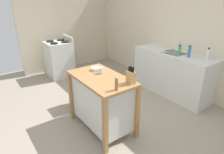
{
  "coord_description": "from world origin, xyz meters",
  "views": [
    {
      "loc": [
        2.28,
        -1.55,
        2.02
      ],
      "look_at": [
        0.05,
        0.08,
        0.84
      ],
      "focal_mm": 31.21,
      "sensor_mm": 36.0,
      "label": 1
    }
  ],
  "objects_px": {
    "kitchen_island": "(102,100)",
    "trash_bin": "(84,90)",
    "knife_block": "(131,77)",
    "bottle_spray_cleaner": "(208,54)",
    "sink_faucet": "(179,46)",
    "drinking_cup": "(101,71)",
    "stove": "(59,59)",
    "pepper_grinder": "(117,84)",
    "bottle_dish_soap": "(189,52)",
    "bowl_stoneware_deep": "(96,69)",
    "bottle_hand_soap": "(179,50)"
  },
  "relations": [
    {
      "from": "kitchen_island",
      "to": "trash_bin",
      "type": "height_order",
      "value": "kitchen_island"
    },
    {
      "from": "knife_block",
      "to": "bottle_spray_cleaner",
      "type": "bearing_deg",
      "value": 87.53
    },
    {
      "from": "sink_faucet",
      "to": "bottle_spray_cleaner",
      "type": "relative_size",
      "value": 1.0
    },
    {
      "from": "drinking_cup",
      "to": "stove",
      "type": "height_order",
      "value": "stove"
    },
    {
      "from": "pepper_grinder",
      "to": "bottle_dish_soap",
      "type": "relative_size",
      "value": 0.79
    },
    {
      "from": "pepper_grinder",
      "to": "bottle_spray_cleaner",
      "type": "relative_size",
      "value": 0.81
    },
    {
      "from": "bottle_dish_soap",
      "to": "knife_block",
      "type": "bearing_deg",
      "value": -82.7
    },
    {
      "from": "kitchen_island",
      "to": "bowl_stoneware_deep",
      "type": "distance_m",
      "value": 0.51
    },
    {
      "from": "bottle_spray_cleaner",
      "to": "stove",
      "type": "bearing_deg",
      "value": -150.5
    },
    {
      "from": "bowl_stoneware_deep",
      "to": "pepper_grinder",
      "type": "height_order",
      "value": "pepper_grinder"
    },
    {
      "from": "knife_block",
      "to": "stove",
      "type": "relative_size",
      "value": 0.24
    },
    {
      "from": "knife_block",
      "to": "bowl_stoneware_deep",
      "type": "relative_size",
      "value": 1.58
    },
    {
      "from": "pepper_grinder",
      "to": "trash_bin",
      "type": "distance_m",
      "value": 1.42
    },
    {
      "from": "sink_faucet",
      "to": "bottle_dish_soap",
      "type": "bearing_deg",
      "value": -26.47
    },
    {
      "from": "trash_bin",
      "to": "bottle_hand_soap",
      "type": "xyz_separation_m",
      "value": [
        0.8,
        1.73,
        0.69
      ]
    },
    {
      "from": "drinking_cup",
      "to": "bottle_hand_soap",
      "type": "distance_m",
      "value": 1.75
    },
    {
      "from": "bottle_dish_soap",
      "to": "bottle_spray_cleaner",
      "type": "height_order",
      "value": "bottle_dish_soap"
    },
    {
      "from": "drinking_cup",
      "to": "bottle_hand_soap",
      "type": "bearing_deg",
      "value": 85.4
    },
    {
      "from": "bottle_dish_soap",
      "to": "bottle_spray_cleaner",
      "type": "relative_size",
      "value": 1.03
    },
    {
      "from": "bottle_spray_cleaner",
      "to": "bottle_hand_soap",
      "type": "bearing_deg",
      "value": -159.46
    },
    {
      "from": "kitchen_island",
      "to": "pepper_grinder",
      "type": "bearing_deg",
      "value": -8.44
    },
    {
      "from": "kitchen_island",
      "to": "bottle_spray_cleaner",
      "type": "distance_m",
      "value": 2.12
    },
    {
      "from": "drinking_cup",
      "to": "stove",
      "type": "xyz_separation_m",
      "value": [
        -2.36,
        0.24,
        -0.47
      ]
    },
    {
      "from": "kitchen_island",
      "to": "bottle_hand_soap",
      "type": "height_order",
      "value": "bottle_hand_soap"
    },
    {
      "from": "trash_bin",
      "to": "stove",
      "type": "distance_m",
      "value": 1.72
    },
    {
      "from": "trash_bin",
      "to": "knife_block",
      "type": "bearing_deg",
      "value": 5.62
    },
    {
      "from": "bowl_stoneware_deep",
      "to": "sink_faucet",
      "type": "xyz_separation_m",
      "value": [
        0.14,
        1.95,
        0.11
      ]
    },
    {
      "from": "pepper_grinder",
      "to": "stove",
      "type": "xyz_separation_m",
      "value": [
        -2.94,
        0.39,
        -0.51
      ]
    },
    {
      "from": "knife_block",
      "to": "pepper_grinder",
      "type": "distance_m",
      "value": 0.28
    },
    {
      "from": "kitchen_island",
      "to": "knife_block",
      "type": "distance_m",
      "value": 0.67
    },
    {
      "from": "bottle_dish_soap",
      "to": "bottle_hand_soap",
      "type": "relative_size",
      "value": 1.1
    },
    {
      "from": "knife_block",
      "to": "bottle_hand_soap",
      "type": "xyz_separation_m",
      "value": [
        -0.4,
        1.61,
        0.02
      ]
    },
    {
      "from": "sink_faucet",
      "to": "bottle_dish_soap",
      "type": "distance_m",
      "value": 0.39
    },
    {
      "from": "drinking_cup",
      "to": "bottle_dish_soap",
      "type": "height_order",
      "value": "bottle_dish_soap"
    },
    {
      "from": "knife_block",
      "to": "bottle_spray_cleaner",
      "type": "distance_m",
      "value": 1.79
    },
    {
      "from": "kitchen_island",
      "to": "bowl_stoneware_deep",
      "type": "xyz_separation_m",
      "value": [
        -0.28,
        0.09,
        0.42
      ]
    },
    {
      "from": "trash_bin",
      "to": "sink_faucet",
      "type": "xyz_separation_m",
      "value": [
        0.64,
        1.94,
        0.7
      ]
    },
    {
      "from": "drinking_cup",
      "to": "sink_faucet",
      "type": "distance_m",
      "value": 1.96
    },
    {
      "from": "knife_block",
      "to": "bottle_dish_soap",
      "type": "height_order",
      "value": "same"
    },
    {
      "from": "bowl_stoneware_deep",
      "to": "bottle_dish_soap",
      "type": "distance_m",
      "value": 1.84
    },
    {
      "from": "sink_faucet",
      "to": "bottle_dish_soap",
      "type": "xyz_separation_m",
      "value": [
        0.35,
        -0.18,
        -0.0
      ]
    },
    {
      "from": "stove",
      "to": "bottle_spray_cleaner",
      "type": "bearing_deg",
      "value": 29.5
    },
    {
      "from": "bottle_spray_cleaner",
      "to": "bottle_hand_soap",
      "type": "xyz_separation_m",
      "value": [
        -0.48,
        -0.18,
        -0.01
      ]
    },
    {
      "from": "bottle_hand_soap",
      "to": "stove",
      "type": "height_order",
      "value": "bottle_hand_soap"
    },
    {
      "from": "drinking_cup",
      "to": "bottle_dish_soap",
      "type": "xyz_separation_m",
      "value": [
        0.33,
        1.78,
        0.08
      ]
    },
    {
      "from": "knife_block",
      "to": "bottle_dish_soap",
      "type": "distance_m",
      "value": 1.66
    },
    {
      "from": "kitchen_island",
      "to": "bottle_dish_soap",
      "type": "bearing_deg",
      "value": 83.55
    },
    {
      "from": "kitchen_island",
      "to": "bottle_dish_soap",
      "type": "height_order",
      "value": "bottle_dish_soap"
    },
    {
      "from": "pepper_grinder",
      "to": "bottle_hand_soap",
      "type": "xyz_separation_m",
      "value": [
        -0.45,
        1.89,
        0.03
      ]
    },
    {
      "from": "kitchen_island",
      "to": "pepper_grinder",
      "type": "height_order",
      "value": "pepper_grinder"
    }
  ]
}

